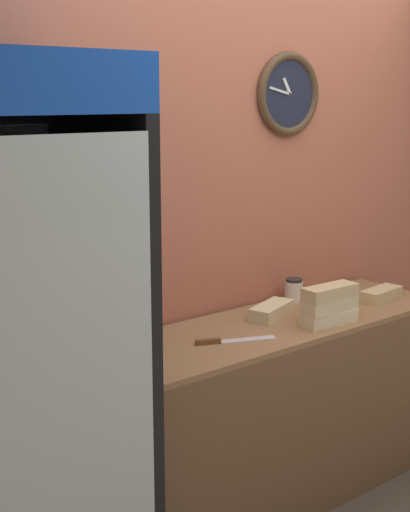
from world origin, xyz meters
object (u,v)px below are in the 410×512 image
sandwich_flat_left (272,311)px  sandwich_flat_right (381,294)px  sandwich_stack_bottom (329,318)px  chefs_knife (225,341)px  sandwich_stack_middle (330,305)px  sandwich_stack_top (330,292)px  napkin_dispenser (121,328)px  beverage_cooler (13,335)px  condiment_jar (294,290)px

sandwich_flat_left → sandwich_flat_right: size_ratio=1.10×
sandwich_stack_bottom → chefs_knife: sandwich_stack_bottom is taller
sandwich_stack_middle → sandwich_stack_top: 0.06m
napkin_dispenser → sandwich_flat_right: bearing=-11.5°
beverage_cooler → sandwich_stack_middle: beverage_cooler is taller
sandwich_stack_bottom → sandwich_stack_top: (0.00, 0.00, 0.12)m
sandwich_stack_middle → condiment_jar: bearing=68.0°
sandwich_stack_top → condiment_jar: bearing=68.0°
sandwich_stack_middle → napkin_dispenser: bearing=156.5°
condiment_jar → sandwich_flat_right: bearing=-37.6°
sandwich_stack_top → napkin_dispenser: 0.94m
napkin_dispenser → sandwich_stack_bottom: bearing=-23.5°
chefs_knife → sandwich_stack_top: bearing=-11.2°
sandwich_stack_bottom → napkin_dispenser: (-0.86, 0.38, 0.03)m
sandwich_stack_bottom → sandwich_flat_left: bearing=118.1°
sandwich_stack_top → sandwich_flat_right: sandwich_stack_top is taller
sandwich_stack_middle → sandwich_flat_left: sandwich_stack_middle is taller
sandwich_flat_right → sandwich_flat_left: bearing=167.4°
sandwich_flat_left → sandwich_stack_bottom: bearing=-61.9°
sandwich_stack_middle → napkin_dispenser: napkin_dispenser is taller
sandwich_stack_middle → sandwich_stack_bottom: bearing=0.0°
sandwich_stack_middle → condiment_jar: size_ratio=2.46×
sandwich_flat_right → napkin_dispenser: napkin_dispenser is taller
sandwich_stack_bottom → sandwich_stack_middle: bearing=0.0°
beverage_cooler → sandwich_stack_bottom: (1.43, -0.13, -0.19)m
beverage_cooler → sandwich_stack_middle: size_ratio=7.23×
sandwich_flat_right → condiment_jar: condiment_jar is taller
chefs_knife → condiment_jar: condiment_jar is taller
sandwich_stack_top → sandwich_flat_left: 0.30m
sandwich_stack_bottom → sandwich_flat_right: bearing=11.3°
chefs_knife → napkin_dispenser: size_ratio=2.79×
beverage_cooler → condiment_jar: beverage_cooler is taller
sandwich_stack_bottom → chefs_knife: (-0.53, 0.10, -0.02)m
sandwich_stack_middle → napkin_dispenser: size_ratio=2.30×
sandwich_flat_right → condiment_jar: size_ratio=2.29×
sandwich_stack_top → chefs_knife: (-0.53, 0.10, -0.14)m
sandwich_stack_bottom → napkin_dispenser: size_ratio=2.33×
sandwich_stack_top → chefs_knife: sandwich_stack_top is taller
sandwich_stack_middle → sandwich_flat_right: (0.50, 0.10, -0.06)m
sandwich_stack_middle → condiment_jar: sandwich_stack_middle is taller
sandwich_flat_right → sandwich_stack_top: bearing=-168.7°
sandwich_stack_middle → condiment_jar: 0.40m
sandwich_stack_bottom → sandwich_stack_top: size_ratio=1.01×
sandwich_stack_middle → napkin_dispenser: 0.94m
beverage_cooler → chefs_knife: size_ratio=5.97×
sandwich_flat_right → chefs_knife: 1.02m
condiment_jar → napkin_dispenser: napkin_dispenser is taller
sandwich_flat_left → chefs_knife: 0.42m
sandwich_stack_top → chefs_knife: bearing=168.8°
napkin_dispenser → sandwich_stack_top: bearing=-23.5°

